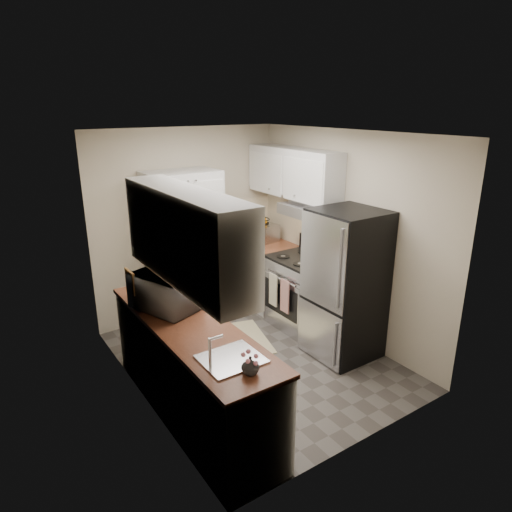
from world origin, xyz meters
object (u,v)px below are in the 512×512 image
(pantry_cabinet, at_px, (185,250))
(toaster_oven, at_px, (261,232))
(electric_range, at_px, (301,291))
(refrigerator, at_px, (345,284))
(wine_bottle, at_px, (150,277))
(microwave, at_px, (166,291))

(pantry_cabinet, height_order, toaster_oven, pantry_cabinet)
(toaster_oven, bearing_deg, electric_range, -100.03)
(refrigerator, height_order, wine_bottle, refrigerator)
(microwave, distance_m, toaster_oven, 2.43)
(wine_bottle, distance_m, toaster_oven, 2.15)
(refrigerator, relative_size, toaster_oven, 4.03)
(pantry_cabinet, distance_m, electric_range, 1.58)
(wine_bottle, bearing_deg, pantry_cabinet, 45.99)
(pantry_cabinet, distance_m, microwave, 1.56)
(toaster_oven, bearing_deg, wine_bottle, -165.56)
(electric_range, xyz_separation_m, refrigerator, (-0.03, -0.80, 0.37))
(refrigerator, bearing_deg, pantry_cabinet, 123.46)
(electric_range, distance_m, refrigerator, 0.88)
(electric_range, height_order, microwave, microwave)
(wine_bottle, bearing_deg, electric_range, -3.46)
(microwave, bearing_deg, toaster_oven, -76.69)
(pantry_cabinet, height_order, electric_range, pantry_cabinet)
(electric_range, bearing_deg, pantry_cabinet, 141.78)
(electric_range, height_order, refrigerator, refrigerator)
(pantry_cabinet, xyz_separation_m, wine_bottle, (-0.78, -0.81, 0.06))
(refrigerator, relative_size, microwave, 2.73)
(pantry_cabinet, xyz_separation_m, electric_range, (1.17, -0.93, -0.52))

